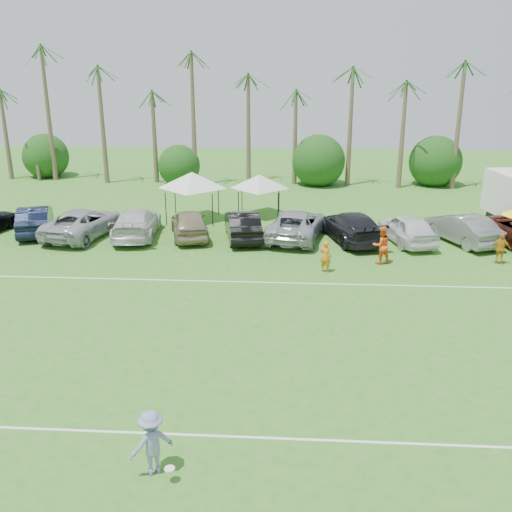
{
  "coord_description": "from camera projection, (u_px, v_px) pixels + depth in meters",
  "views": [
    {
      "loc": [
        3.76,
        -11.49,
        9.94
      ],
      "look_at": [
        2.18,
        13.21,
        1.6
      ],
      "focal_mm": 40.0,
      "sensor_mm": 36.0,
      "label": 1
    }
  ],
  "objects": [
    {
      "name": "ground",
      "position": [
        136.0,
        483.0,
        14.26
      ],
      "size": [
        120.0,
        120.0,
        0.0
      ],
      "primitive_type": "plane",
      "color": "#377021",
      "rests_on": "ground"
    },
    {
      "name": "field_lines",
      "position": [
        191.0,
        337.0,
        21.83
      ],
      "size": [
        80.0,
        12.1,
        0.01
      ],
      "color": "white",
      "rests_on": "ground"
    },
    {
      "name": "palm_tree_1",
      "position": [
        50.0,
        84.0,
        48.56
      ],
      "size": [
        2.4,
        2.4,
        9.9
      ],
      "color": "brown",
      "rests_on": "ground"
    },
    {
      "name": "palm_tree_2",
      "position": [
        107.0,
        73.0,
        47.99
      ],
      "size": [
        2.4,
        2.4,
        10.9
      ],
      "color": "brown",
      "rests_on": "ground"
    },
    {
      "name": "palm_tree_3",
      "position": [
        153.0,
        63.0,
        47.47
      ],
      "size": [
        2.4,
        2.4,
        11.9
      ],
      "color": "brown",
      "rests_on": "ground"
    },
    {
      "name": "palm_tree_4",
      "position": [
        202.0,
        95.0,
        48.06
      ],
      "size": [
        2.4,
        2.4,
        8.9
      ],
      "color": "brown",
      "rests_on": "ground"
    },
    {
      "name": "palm_tree_5",
      "position": [
        249.0,
        84.0,
        47.53
      ],
      "size": [
        2.4,
        2.4,
        9.9
      ],
      "color": "brown",
      "rests_on": "ground"
    },
    {
      "name": "palm_tree_6",
      "position": [
        297.0,
        74.0,
        47.02
      ],
      "size": [
        2.4,
        2.4,
        10.9
      ],
      "color": "brown",
      "rests_on": "ground"
    },
    {
      "name": "palm_tree_7",
      "position": [
        346.0,
        63.0,
        46.5
      ],
      "size": [
        2.4,
        2.4,
        11.9
      ],
      "color": "brown",
      "rests_on": "ground"
    },
    {
      "name": "palm_tree_8",
      "position": [
        406.0,
        96.0,
        47.03
      ],
      "size": [
        2.4,
        2.4,
        8.9
      ],
      "color": "brown",
      "rests_on": "ground"
    },
    {
      "name": "palm_tree_9",
      "position": [
        469.0,
        85.0,
        46.44
      ],
      "size": [
        2.4,
        2.4,
        9.9
      ],
      "color": "brown",
      "rests_on": "ground"
    },
    {
      "name": "bush_tree_0",
      "position": [
        42.0,
        159.0,
        51.72
      ],
      "size": [
        4.0,
        4.0,
        4.0
      ],
      "color": "brown",
      "rests_on": "ground"
    },
    {
      "name": "bush_tree_1",
      "position": [
        183.0,
        160.0,
        50.94
      ],
      "size": [
        4.0,
        4.0,
        4.0
      ],
      "color": "brown",
      "rests_on": "ground"
    },
    {
      "name": "bush_tree_2",
      "position": [
        318.0,
        162.0,
        50.21
      ],
      "size": [
        4.0,
        4.0,
        4.0
      ],
      "color": "brown",
      "rests_on": "ground"
    },
    {
      "name": "bush_tree_3",
      "position": [
        433.0,
        163.0,
        49.6
      ],
      "size": [
        4.0,
        4.0,
        4.0
      ],
      "color": "brown",
      "rests_on": "ground"
    },
    {
      "name": "sideline_player_a",
      "position": [
        326.0,
        256.0,
        28.51
      ],
      "size": [
        0.7,
        0.6,
        1.63
      ],
      "primitive_type": "imported",
      "rotation": [
        0.0,
        0.0,
        2.72
      ],
      "color": "orange",
      "rests_on": "ground"
    },
    {
      "name": "sideline_player_b",
      "position": [
        381.0,
        245.0,
        29.66
      ],
      "size": [
        1.15,
        1.01,
        2.0
      ],
      "primitive_type": "imported",
      "rotation": [
        0.0,
        0.0,
        3.43
      ],
      "color": "#FD5F1C",
      "rests_on": "ground"
    },
    {
      "name": "sideline_player_c",
      "position": [
        501.0,
        249.0,
        29.66
      ],
      "size": [
        1.04,
        0.61,
        1.66
      ],
      "primitive_type": "imported",
      "rotation": [
        0.0,
        0.0,
        2.92
      ],
      "color": "orange",
      "rests_on": "ground"
    },
    {
      "name": "canopy_tent_left",
      "position": [
        192.0,
        172.0,
        37.39
      ],
      "size": [
        4.65,
        4.65,
        3.77
      ],
      "color": "black",
      "rests_on": "ground"
    },
    {
      "name": "canopy_tent_right",
      "position": [
        259.0,
        175.0,
        38.61
      ],
      "size": [
        4.1,
        4.1,
        3.32
      ],
      "color": "black",
      "rests_on": "ground"
    },
    {
      "name": "frisbee_player",
      "position": [
        152.0,
        443.0,
        14.36
      ],
      "size": [
        1.31,
        1.19,
        1.77
      ],
      "rotation": [
        0.0,
        0.0,
        3.75
      ],
      "color": "#7C85B0",
      "rests_on": "ground"
    },
    {
      "name": "parked_car_1",
      "position": [
        35.0,
        220.0,
        35.06
      ],
      "size": [
        3.46,
        5.53,
        1.72
      ],
      "primitive_type": "imported",
      "rotation": [
        0.0,
        0.0,
        3.48
      ],
      "color": "black",
      "rests_on": "ground"
    },
    {
      "name": "parked_car_2",
      "position": [
        83.0,
        223.0,
        34.39
      ],
      "size": [
        3.89,
        6.6,
        1.72
      ],
      "primitive_type": "imported",
      "rotation": [
        0.0,
        0.0,
        2.97
      ],
      "color": "#A9AAB1",
      "rests_on": "ground"
    },
    {
      "name": "parked_car_3",
      "position": [
        136.0,
        223.0,
        34.36
      ],
      "size": [
        2.98,
        6.14,
        1.72
      ],
      "primitive_type": "imported",
      "rotation": [
        0.0,
        0.0,
        3.24
      ],
      "color": "silver",
      "rests_on": "ground"
    },
    {
      "name": "parked_car_4",
      "position": [
        189.0,
        223.0,
        34.24
      ],
      "size": [
        3.24,
        5.4,
        1.72
      ],
      "primitive_type": "imported",
      "rotation": [
        0.0,
        0.0,
        3.4
      ],
      "color": "gray",
      "rests_on": "ground"
    },
    {
      "name": "parked_car_5",
      "position": [
        242.0,
        225.0,
        33.94
      ],
      "size": [
        2.77,
        5.47,
        1.72
      ],
      "primitive_type": "imported",
      "rotation": [
        0.0,
        0.0,
        3.33
      ],
      "color": "black",
      "rests_on": "ground"
    },
    {
      "name": "parked_car_6",
      "position": [
        296.0,
        225.0,
        33.99
      ],
      "size": [
        4.0,
        6.63,
        1.72
      ],
      "primitive_type": "imported",
      "rotation": [
        0.0,
        0.0,
        2.95
      ],
      "color": "#9EA1A8",
      "rests_on": "ground"
    },
    {
      "name": "parked_car_7",
      "position": [
        351.0,
        226.0,
        33.61
      ],
      "size": [
        3.94,
        6.37,
        1.72
      ],
      "primitive_type": "imported",
      "rotation": [
        0.0,
        0.0,
        3.42
      ],
      "color": "black",
      "rests_on": "ground"
    },
    {
      "name": "parked_car_8",
      "position": [
        407.0,
        229.0,
        33.19
      ],
      "size": [
        3.18,
        5.39,
        1.72
      ],
      "primitive_type": "imported",
      "rotation": [
        0.0,
        0.0,
        3.38
      ],
      "color": "white",
      "rests_on": "ground"
    },
    {
      "name": "parked_car_9",
      "position": [
        462.0,
        228.0,
        33.24
      ],
      "size": [
        3.7,
        5.52,
        1.72
      ],
      "primitive_type": "imported",
      "rotation": [
        0.0,
        0.0,
        3.54
      ],
      "color": "slate",
      "rests_on": "ground"
    }
  ]
}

